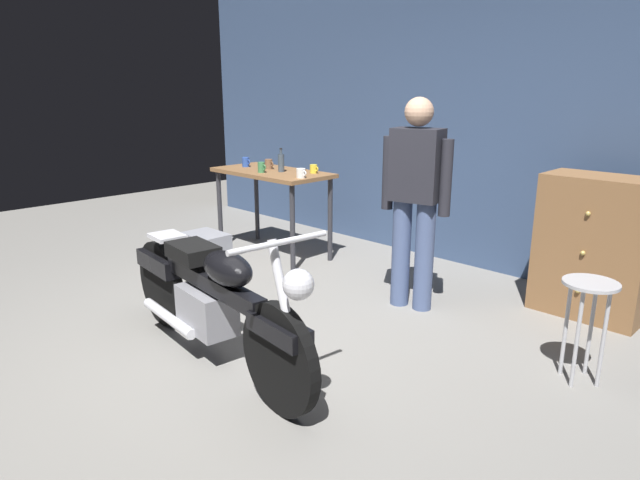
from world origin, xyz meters
name	(u,v)px	position (x,y,z in m)	size (l,w,h in m)	color
ground_plane	(251,352)	(0.00, 0.00, 0.00)	(12.00, 12.00, 0.00)	gray
back_wall	(477,107)	(0.00, 2.80, 1.55)	(8.00, 0.12, 3.10)	#384C70
workbench	(272,181)	(-1.64, 1.62, 0.79)	(1.30, 0.64, 0.90)	brown
motorcycle	(210,297)	(-0.08, -0.24, 0.45)	(2.18, 0.60, 1.00)	black
person_standing	(415,195)	(0.28, 1.44, 0.93)	(0.56, 0.29, 1.67)	#485984
shop_stool	(588,304)	(1.72, 1.19, 0.50)	(0.32, 0.32, 0.64)	#B2B2B7
wooden_dresser	(594,247)	(1.36, 2.30, 0.55)	(0.80, 0.47, 1.10)	brown
storage_bin	(206,250)	(-1.79, 0.87, 0.17)	(0.44, 0.32, 0.34)	gray
mug_brown_stoneware	(269,164)	(-1.75, 1.68, 0.95)	(0.12, 0.08, 0.10)	brown
mug_white_ceramic	(301,173)	(-1.09, 1.51, 0.94)	(0.12, 0.09, 0.09)	white
mug_green_speckled	(261,167)	(-1.61, 1.46, 0.95)	(0.11, 0.07, 0.11)	#3D7F4C
mug_blue_enamel	(246,162)	(-2.06, 1.61, 0.95)	(0.11, 0.08, 0.10)	#2D51AD
mug_yellow_tall	(314,169)	(-1.21, 1.80, 0.94)	(0.10, 0.07, 0.09)	yellow
bottle	(281,162)	(-1.51, 1.63, 1.00)	(0.06, 0.06, 0.24)	#3F4C59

